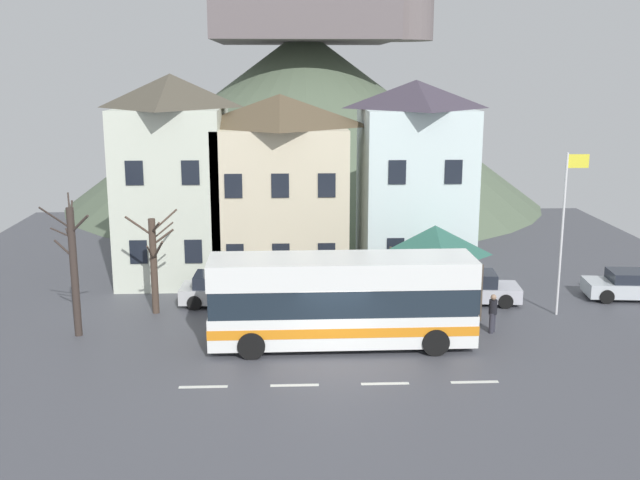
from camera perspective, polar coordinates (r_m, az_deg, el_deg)
ground_plane at (r=27.05m, az=1.25°, el=-9.41°), size 40.00×60.00×0.07m
townhouse_00 at (r=38.13m, az=-10.95°, el=4.70°), size 5.00×6.78×9.98m
townhouse_01 at (r=37.16m, az=-2.98°, el=3.96°), size 6.34×5.51×9.03m
townhouse_02 at (r=37.96m, az=7.08°, el=4.57°), size 5.16×6.18×9.69m
hilltop_castle at (r=59.35m, az=-1.13°, el=9.93°), size 36.41×36.41×21.31m
transit_bus at (r=28.23m, az=1.66°, el=-4.68°), size 9.89×2.68×3.42m
bus_shelter at (r=32.55m, az=8.65°, el=-0.07°), size 3.60×3.60×3.71m
parked_car_00 at (r=33.78m, az=-7.05°, el=-3.69°), size 4.19×2.09×1.38m
parked_car_01 at (r=34.37m, az=11.16°, el=-3.54°), size 4.43×2.17×1.40m
parked_car_02 at (r=37.10m, az=22.55°, el=-3.15°), size 4.29×2.18×1.29m
pedestrian_00 at (r=30.66m, az=12.89°, el=-5.36°), size 0.32×0.36×1.56m
pedestrian_01 at (r=31.53m, az=10.65°, el=-4.71°), size 0.37×0.35×1.53m
public_bench at (r=35.36m, az=6.56°, el=-3.27°), size 1.59×0.48×0.87m
flagpole at (r=32.84m, az=17.97°, el=1.28°), size 0.95×0.10×6.88m
bare_tree_01 at (r=30.53m, az=-18.07°, el=-2.04°), size 1.81×1.92×5.48m
bare_tree_02 at (r=32.59m, az=-12.40°, el=-1.59°), size 2.06×2.44×4.32m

